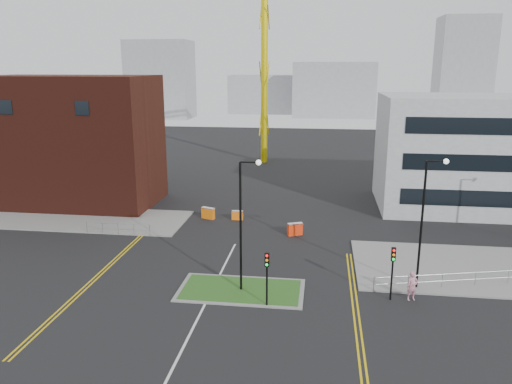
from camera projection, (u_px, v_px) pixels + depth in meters
The scene contains 25 objects.
ground at pixel (180, 353), 26.84m from camera, with size 200.00×200.00×0.00m, color black.
pavement_left at pixel (50, 218), 50.54m from camera, with size 28.00×8.00×0.12m, color slate.
island_kerb at pixel (241, 290), 34.25m from camera, with size 8.60×4.60×0.08m, color slate.
grass_island at pixel (241, 290), 34.25m from camera, with size 8.00×4.00×0.12m, color #23521B.
brick_building at pixel (47, 142), 55.01m from camera, with size 24.20×10.07×14.24m.
office_block at pixel (501, 153), 52.71m from camera, with size 25.00×12.20×12.00m.
streetlamp_island at pixel (244, 215), 32.90m from camera, with size 1.46×0.36×9.18m.
streetlamp_right_near at pixel (426, 214), 33.27m from camera, with size 1.46×0.36×9.18m.
traffic_light_island at pixel (267, 269), 31.43m from camera, with size 0.28×0.33×3.65m.
traffic_light_right at pixel (393, 263), 32.32m from camera, with size 0.28×0.33×3.65m.
railing_left at pixel (118, 227), 45.36m from camera, with size 6.05×0.05×1.10m.
railing_right at pixel (509, 274), 35.04m from camera, with size 19.05×5.05×1.10m.
centre_line at pixel (190, 334), 28.76m from camera, with size 0.15×30.00×0.01m, color silver.
yellow_left_a at pixel (102, 271), 37.60m from camera, with size 0.12×24.00×0.01m, color gold.
yellow_left_b at pixel (105, 271), 37.57m from camera, with size 0.12×24.00×0.01m, color gold.
yellow_right_a at pixel (353, 311), 31.37m from camera, with size 0.12×20.00×0.01m, color gold.
yellow_right_b at pixel (358, 312), 31.33m from camera, with size 0.12×20.00×0.01m, color gold.
skyline_a at pixel (161, 80), 144.56m from camera, with size 18.00×12.00×22.00m, color gray.
skyline_b at pixel (334, 90), 148.44m from camera, with size 24.00×12.00×16.00m, color gray.
skyline_c at pixel (463, 69), 137.64m from camera, with size 14.00×12.00×28.00m, color gray.
skyline_d at pixel (277, 94), 160.86m from camera, with size 30.00×12.00×12.00m, color gray.
pedestrian at pixel (412, 286), 32.67m from camera, with size 0.73×0.48×1.99m, color pink.
barrier_left at pixel (237, 215), 49.89m from camera, with size 1.11×0.37×0.94m.
barrier_mid at pixel (208, 213), 50.25m from camera, with size 1.44×0.92×1.15m.
barrier_right at pixel (295, 229), 45.32m from camera, with size 1.43×0.97×1.15m.
Camera 1 is at (7.22, -23.11, 15.03)m, focal length 35.00 mm.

